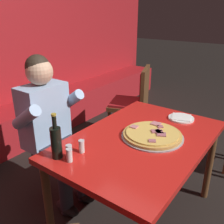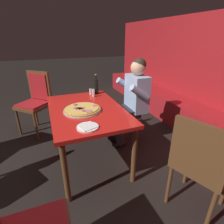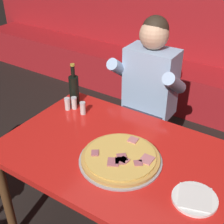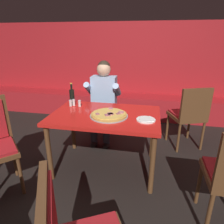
{
  "view_description": "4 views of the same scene",
  "coord_description": "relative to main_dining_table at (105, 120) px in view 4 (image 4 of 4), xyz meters",
  "views": [
    {
      "loc": [
        -1.39,
        -0.77,
        1.59
      ],
      "look_at": [
        -0.06,
        0.21,
        0.91
      ],
      "focal_mm": 40.0,
      "sensor_mm": 36.0,
      "label": 1
    },
    {
      "loc": [
        1.93,
        -0.42,
        1.54
      ],
      "look_at": [
        0.21,
        0.25,
        0.74
      ],
      "focal_mm": 28.0,
      "sensor_mm": 36.0,
      "label": 2
    },
    {
      "loc": [
        0.71,
        -1.14,
        1.84
      ],
      "look_at": [
        -0.16,
        0.19,
        0.84
      ],
      "focal_mm": 50.0,
      "sensor_mm": 36.0,
      "label": 3
    },
    {
      "loc": [
        0.51,
        -2.16,
        1.6
      ],
      "look_at": [
        0.06,
        0.1,
        0.73
      ],
      "focal_mm": 32.0,
      "sensor_mm": 36.0,
      "label": 4
    }
  ],
  "objects": [
    {
      "name": "ground_plane",
      "position": [
        0.0,
        0.0,
        -0.66
      ],
      "size": [
        24.0,
        24.0,
        0.0
      ],
      "primitive_type": "plane",
      "color": "black"
    },
    {
      "name": "booth_wall_panel",
      "position": [
        0.0,
        2.18,
        0.29
      ],
      "size": [
        6.8,
        0.16,
        1.9
      ],
      "primitive_type": "cube",
      "color": "#A3191E",
      "rests_on": "ground_plane"
    },
    {
      "name": "booth_bench",
      "position": [
        0.0,
        1.86,
        -0.43
      ],
      "size": [
        6.46,
        0.48,
        0.46
      ],
      "primitive_type": "cube",
      "color": "#A3191E",
      "rests_on": "ground_plane"
    },
    {
      "name": "main_dining_table",
      "position": [
        0.0,
        0.0,
        0.0
      ],
      "size": [
        1.28,
        0.85,
        0.74
      ],
      "color": "brown",
      "rests_on": "ground_plane"
    },
    {
      "name": "pizza",
      "position": [
        0.06,
        -0.06,
        0.1
      ],
      "size": [
        0.44,
        0.44,
        0.05
      ],
      "color": "#9E9EA3",
      "rests_on": "main_dining_table"
    },
    {
      "name": "plate_white_paper",
      "position": [
        0.48,
        -0.1,
        0.09
      ],
      "size": [
        0.21,
        0.21,
        0.02
      ],
      "color": "white",
      "rests_on": "main_dining_table"
    },
    {
      "name": "beer_bottle",
      "position": [
        -0.53,
        0.29,
        0.19
      ],
      "size": [
        0.07,
        0.07,
        0.29
      ],
      "color": "black",
      "rests_on": "main_dining_table"
    },
    {
      "name": "shaker_red_pepper_flakes",
      "position": [
        -0.48,
        0.23,
        0.12
      ],
      "size": [
        0.04,
        0.04,
        0.09
      ],
      "color": "silver",
      "rests_on": "main_dining_table"
    },
    {
      "name": "shaker_parmesan",
      "position": [
        -0.39,
        0.21,
        0.12
      ],
      "size": [
        0.04,
        0.04,
        0.09
      ],
      "color": "silver",
      "rests_on": "main_dining_table"
    },
    {
      "name": "shaker_black_pepper",
      "position": [
        -0.51,
        0.19,
        0.12
      ],
      "size": [
        0.04,
        0.04,
        0.09
      ],
      "color": "silver",
      "rests_on": "main_dining_table"
    },
    {
      "name": "diner_seated_blue_shirt",
      "position": [
        -0.2,
        0.72,
        0.05
      ],
      "size": [
        0.53,
        0.53,
        1.27
      ],
      "color": "black",
      "rests_on": "ground_plane"
    },
    {
      "name": "dining_chair_far_left",
      "position": [
        1.09,
        0.72,
        -0.09
      ],
      "size": [
        0.57,
        0.57,
        0.96
      ],
      "color": "brown",
      "rests_on": "ground_plane"
    }
  ]
}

